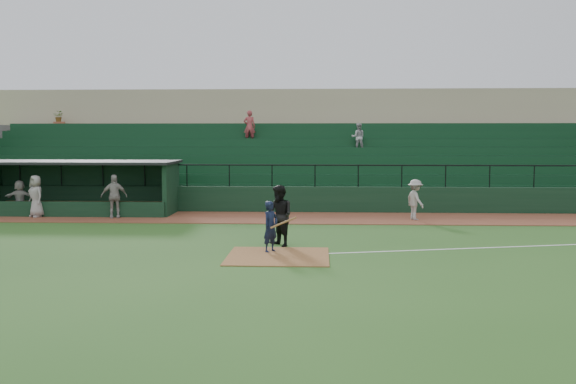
{
  "coord_description": "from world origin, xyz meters",
  "views": [
    {
      "loc": [
        1.22,
        -20.0,
        3.59
      ],
      "look_at": [
        0.0,
        5.0,
        1.4
      ],
      "focal_mm": 40.69,
      "sensor_mm": 36.0,
      "label": 1
    }
  ],
  "objects": [
    {
      "name": "warning_track",
      "position": [
        0.0,
        8.0,
        0.01
      ],
      "size": [
        40.0,
        4.0,
        0.03
      ],
      "primitive_type": "cube",
      "color": "brown",
      "rests_on": "ground"
    },
    {
      "name": "dugout_player_a",
      "position": [
        -7.63,
        7.54,
        0.96
      ],
      "size": [
        1.18,
        0.75,
        1.87
      ],
      "primitive_type": "imported",
      "rotation": [
        0.0,
        0.0,
        0.29
      ],
      "color": "#A49E99",
      "rests_on": "warning_track"
    },
    {
      "name": "umpire",
      "position": [
        -0.07,
        0.83,
        0.99
      ],
      "size": [
        1.18,
        1.22,
        1.98
      ],
      "primitive_type": "imported",
      "rotation": [
        0.0,
        0.0,
        -0.92
      ],
      "color": "black",
      "rests_on": "ground"
    },
    {
      "name": "dugout_player_b",
      "position": [
        -11.12,
        7.65,
        0.94
      ],
      "size": [
        1.06,
        1.0,
        1.82
      ],
      "primitive_type": "imported",
      "rotation": [
        0.0,
        0.0,
        -0.65
      ],
      "color": "gray",
      "rests_on": "warning_track"
    },
    {
      "name": "runner",
      "position": [
        5.24,
        7.5,
        0.88
      ],
      "size": [
        1.0,
        1.26,
        1.7
      ],
      "primitive_type": "imported",
      "rotation": [
        0.0,
        0.0,
        1.96
      ],
      "color": "#9D9993",
      "rests_on": "warning_track"
    },
    {
      "name": "dugout_player_c",
      "position": [
        -12.07,
        8.16,
        0.82
      ],
      "size": [
        1.48,
        0.54,
        1.57
      ],
      "primitive_type": "imported",
      "rotation": [
        0.0,
        0.0,
        3.19
      ],
      "color": "#A19D97",
      "rests_on": "warning_track"
    },
    {
      "name": "foul_line",
      "position": [
        8.0,
        1.2,
        0.01
      ],
      "size": [
        17.49,
        4.44,
        0.01
      ],
      "primitive_type": "cube",
      "rotation": [
        0.0,
        0.0,
        0.24
      ],
      "color": "white",
      "rests_on": "ground"
    },
    {
      "name": "ground",
      "position": [
        0.0,
        0.0,
        0.0
      ],
      "size": [
        90.0,
        90.0,
        0.0
      ],
      "primitive_type": "plane",
      "color": "#254E19",
      "rests_on": "ground"
    },
    {
      "name": "home_plate_dirt",
      "position": [
        0.0,
        -1.0,
        0.01
      ],
      "size": [
        3.0,
        3.0,
        0.03
      ],
      "primitive_type": "cube",
      "color": "brown",
      "rests_on": "ground"
    },
    {
      "name": "stadium_structure",
      "position": [
        -0.0,
        16.46,
        2.3
      ],
      "size": [
        38.0,
        13.08,
        6.4
      ],
      "color": "black",
      "rests_on": "ground"
    },
    {
      "name": "batter_at_plate",
      "position": [
        -0.27,
        -0.3,
        0.79
      ],
      "size": [
        1.12,
        0.71,
        1.59
      ],
      "color": "black",
      "rests_on": "ground"
    },
    {
      "name": "dugout",
      "position": [
        -9.75,
        9.56,
        1.33
      ],
      "size": [
        8.9,
        3.2,
        2.42
      ],
      "color": "black",
      "rests_on": "ground"
    }
  ]
}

